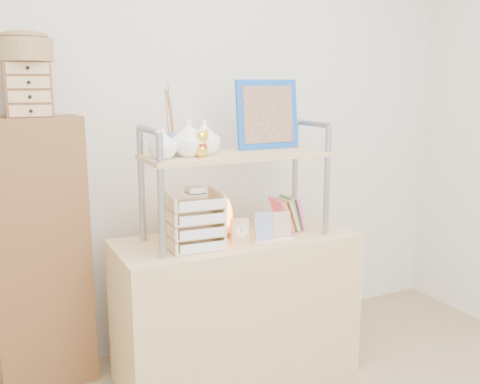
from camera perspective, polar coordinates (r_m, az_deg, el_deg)
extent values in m
cube|color=silver|center=(3.03, -4.57, 7.66)|extent=(3.40, 0.02, 2.60)
cube|color=tan|center=(2.80, -0.39, -12.23)|extent=(1.20, 0.50, 0.75)
cube|color=brown|center=(2.81, -20.53, -6.36)|extent=(0.46, 0.26, 1.35)
cylinder|color=#8E939B|center=(2.31, -8.41, -0.53)|extent=(0.03, 0.03, 0.55)
cylinder|color=#8E939B|center=(2.59, -10.45, 0.72)|extent=(0.03, 0.03, 0.55)
cylinder|color=#8E939B|center=(2.41, -9.71, 6.55)|extent=(0.03, 0.30, 0.03)
cylinder|color=#8E939B|center=(2.69, 9.26, 1.17)|extent=(0.03, 0.03, 0.55)
cylinder|color=#8E939B|center=(2.94, 5.88, 2.12)|extent=(0.03, 0.03, 0.55)
cylinder|color=#8E939B|center=(2.78, 7.65, 7.25)|extent=(0.03, 0.30, 0.03)
cube|color=tan|center=(2.58, -0.41, 3.93)|extent=(0.90, 0.34, 0.02)
imported|color=white|center=(2.42, -8.25, 5.17)|extent=(0.13, 0.13, 0.14)
imported|color=white|center=(2.48, -5.51, 5.77)|extent=(0.16, 0.16, 0.17)
imported|color=white|center=(2.53, -3.85, 5.83)|extent=(0.15, 0.15, 0.16)
cylinder|color=#264AA6|center=(2.58, -7.45, 5.18)|extent=(0.07, 0.07, 0.10)
cube|color=#134FB6|center=(2.76, 2.94, 8.27)|extent=(0.35, 0.06, 0.35)
cube|color=#523225|center=(2.75, 3.05, 8.26)|extent=(0.29, 0.04, 0.29)
cube|color=#CF5A97|center=(2.81, 5.97, -2.28)|extent=(0.06, 0.12, 0.17)
cube|color=#5AA653|center=(2.82, 5.38, -2.24)|extent=(0.06, 0.12, 0.17)
cube|color=tan|center=(2.79, 5.20, -2.38)|extent=(0.07, 0.13, 0.17)
cube|color=gold|center=(2.79, 4.60, -2.34)|extent=(0.08, 0.14, 0.16)
cube|color=#CF5A97|center=(2.77, 4.42, -2.48)|extent=(0.08, 0.14, 0.16)
cube|color=tan|center=(2.53, -4.87, -5.73)|extent=(0.25, 0.23, 0.01)
cube|color=white|center=(2.42, -3.93, -5.93)|extent=(0.22, 0.02, 0.04)
cube|color=tan|center=(2.51, -4.90, -4.30)|extent=(0.25, 0.23, 0.01)
cube|color=white|center=(2.40, -3.96, -4.44)|extent=(0.22, 0.02, 0.04)
cube|color=tan|center=(2.49, -4.92, -2.85)|extent=(0.25, 0.23, 0.01)
cube|color=white|center=(2.39, -3.98, -2.93)|extent=(0.22, 0.02, 0.04)
cube|color=tan|center=(2.47, -4.95, -1.39)|extent=(0.25, 0.23, 0.01)
cube|color=white|center=(2.37, -4.00, -1.40)|extent=(0.22, 0.02, 0.04)
cube|color=beige|center=(2.44, -4.81, 0.20)|extent=(0.07, 0.07, 0.03)
cylinder|color=brown|center=(2.69, -2.18, -4.41)|extent=(0.12, 0.12, 0.03)
ellipsoid|color=orange|center=(2.67, -2.20, -2.19)|extent=(0.14, 0.13, 0.19)
cube|color=tan|center=(2.56, -0.04, -4.18)|extent=(0.09, 0.05, 0.12)
cylinder|color=white|center=(2.54, 0.15, -4.18)|extent=(0.06, 0.01, 0.06)
cube|color=white|center=(2.63, 3.57, -5.02)|extent=(0.20, 0.07, 0.01)
cube|color=#204395|center=(2.59, 2.58, -3.58)|extent=(0.10, 0.04, 0.13)
cube|color=tan|center=(2.65, 4.50, -3.39)|extent=(0.10, 0.03, 0.12)
cube|color=brown|center=(2.67, -21.72, 10.13)|extent=(0.20, 0.15, 0.25)
cube|color=tan|center=(2.59, -21.42, 8.06)|extent=(0.18, 0.01, 0.05)
cube|color=tan|center=(2.59, -21.52, 9.43)|extent=(0.18, 0.01, 0.05)
cube|color=tan|center=(2.59, -21.62, 10.81)|extent=(0.18, 0.01, 0.05)
cube|color=tan|center=(2.59, -21.73, 12.19)|extent=(0.18, 0.01, 0.05)
cylinder|color=olive|center=(2.67, -22.01, 13.88)|extent=(0.25, 0.25, 0.10)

